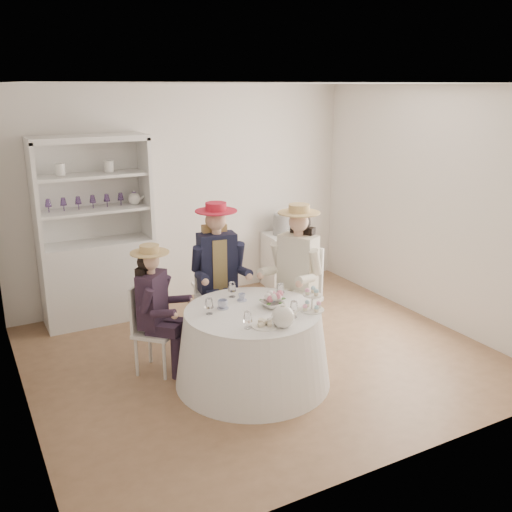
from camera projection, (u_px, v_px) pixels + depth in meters
name	position (u px, v px, depth m)	size (l,w,h in m)	color
ground	(261.00, 355.00, 5.90)	(4.50, 4.50, 0.00)	brown
ceiling	(261.00, 83.00, 5.12)	(4.50, 4.50, 0.00)	white
wall_back	(185.00, 195.00, 7.19)	(4.50, 4.50, 0.00)	white
wall_front	(404.00, 293.00, 3.82)	(4.50, 4.50, 0.00)	white
wall_left	(11.00, 262.00, 4.49)	(4.50, 4.50, 0.00)	white
wall_right	(433.00, 206.00, 6.53)	(4.50, 4.50, 0.00)	white
tea_table	(253.00, 346.00, 5.29)	(1.45, 1.45, 0.72)	white
hutch	(97.00, 257.00, 6.62)	(1.39, 0.76, 2.16)	silver
side_table	(283.00, 260.00, 7.83)	(0.48, 0.48, 0.74)	silver
hatbox	(284.00, 224.00, 7.69)	(0.28, 0.28, 0.28)	black
guest_left	(155.00, 302.00, 5.38)	(0.54, 0.54, 1.28)	silver
guest_mid	(218.00, 265.00, 5.98)	(0.57, 0.60, 1.53)	silver
guest_right	(297.00, 267.00, 5.95)	(0.65, 0.59, 1.53)	silver
spare_chair	(215.00, 283.00, 6.48)	(0.45, 0.45, 0.98)	silver
teacup_a	(223.00, 305.00, 5.22)	(0.10, 0.10, 0.08)	white
teacup_b	(242.00, 298.00, 5.41)	(0.07, 0.07, 0.06)	white
teacup_c	(273.00, 300.00, 5.34)	(0.09, 0.09, 0.07)	white
flower_bowl	(272.00, 305.00, 5.25)	(0.20, 0.20, 0.05)	white
flower_arrangement	(273.00, 297.00, 5.28)	(0.18, 0.17, 0.07)	#CD6681
table_teapot	(283.00, 317.00, 4.82)	(0.28, 0.20, 0.21)	white
sandwich_plate	(265.00, 324.00, 4.85)	(0.24, 0.24, 0.05)	white
cupcake_stand	(312.00, 302.00, 5.17)	(0.22, 0.22, 0.21)	white
stemware_set	(253.00, 303.00, 5.17)	(0.84, 0.81, 0.15)	white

